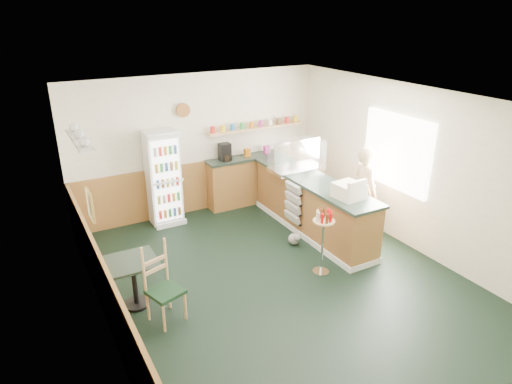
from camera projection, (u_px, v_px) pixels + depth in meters
ground at (279, 279)px, 6.88m from camera, size 6.00×6.00×0.00m
room_envelope at (242, 172)px, 6.80m from camera, size 5.04×6.02×2.72m
service_counter at (312, 208)px, 8.19m from camera, size 0.68×3.01×1.01m
back_counter at (258, 176)px, 9.48m from camera, size 2.24×0.42×1.69m
drinks_fridge at (164, 178)px, 8.40m from camera, size 0.58×0.52×1.77m
display_case at (297, 156)px, 8.31m from camera, size 0.98×0.51×0.56m
cash_register at (349, 191)px, 7.17m from camera, size 0.44×0.46×0.23m
shopkeeper at (365, 192)px, 7.91m from camera, size 0.51×0.62×1.66m
condiment_stand at (323, 232)px, 6.80m from camera, size 0.33×0.33×1.03m
newspaper_rack at (293, 203)px, 8.05m from camera, size 0.09×0.46×0.73m
cafe_table at (134, 274)px, 6.11m from camera, size 0.65×0.65×0.70m
cafe_chair at (163, 280)px, 5.86m from camera, size 0.50×0.50×1.07m
dog_doorstop at (294, 239)px, 7.84m from camera, size 0.20×0.25×0.24m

